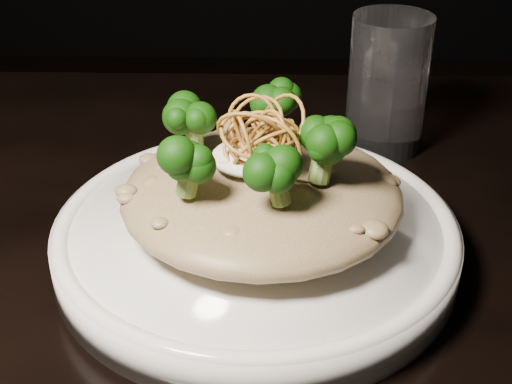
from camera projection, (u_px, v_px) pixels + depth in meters
The scene contains 7 objects.
table at pixel (295, 374), 0.54m from camera, with size 1.10×0.80×0.75m.
plate at pixel (256, 239), 0.52m from camera, with size 0.29×0.29×0.03m, color white.
risotto at pixel (262, 194), 0.50m from camera, with size 0.20×0.20×0.04m, color brown.
broccoli at pixel (258, 135), 0.48m from camera, with size 0.14×0.14×0.05m, color black, non-canonical shape.
cheese at pixel (250, 157), 0.49m from camera, with size 0.05×0.05×0.01m, color white.
shallots at pixel (263, 125), 0.47m from camera, with size 0.06×0.06×0.04m, color brown, non-canonical shape.
drinking_glass at pixel (387, 84), 0.65m from camera, with size 0.07×0.07×0.13m, color white.
Camera 1 is at (-0.02, -0.39, 1.06)m, focal length 50.00 mm.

